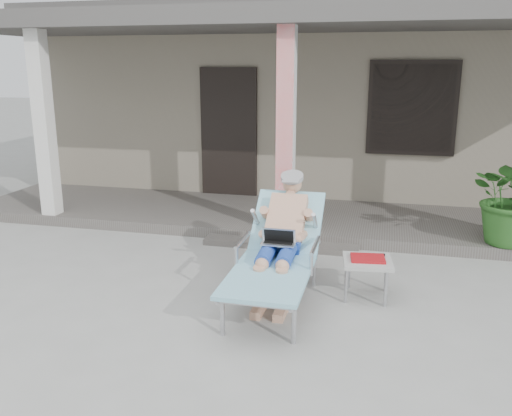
# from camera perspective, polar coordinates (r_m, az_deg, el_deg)

# --- Properties ---
(ground) EXTENTS (60.00, 60.00, 0.00)m
(ground) POSITION_cam_1_polar(r_m,az_deg,el_deg) (5.35, -1.37, -10.48)
(ground) COLOR #9E9E99
(ground) RESTS_ON ground
(house) EXTENTS (10.40, 5.40, 3.30)m
(house) POSITION_cam_1_polar(r_m,az_deg,el_deg) (11.25, 7.35, 11.56)
(house) COLOR gray
(house) RESTS_ON ground
(porch_deck) EXTENTS (10.00, 2.00, 0.15)m
(porch_deck) POSITION_cam_1_polar(r_m,az_deg,el_deg) (8.08, 4.14, -1.09)
(porch_deck) COLOR #605B56
(porch_deck) RESTS_ON ground
(porch_overhang) EXTENTS (10.00, 2.30, 2.85)m
(porch_overhang) POSITION_cam_1_polar(r_m,az_deg,el_deg) (7.73, 4.46, 18.52)
(porch_overhang) COLOR silver
(porch_overhang) RESTS_ON porch_deck
(porch_step) EXTENTS (2.00, 0.30, 0.07)m
(porch_step) POSITION_cam_1_polar(r_m,az_deg,el_deg) (7.01, 2.55, -3.89)
(porch_step) COLOR #605B56
(porch_step) RESTS_ON ground
(lounger) EXTENTS (0.73, 1.94, 1.26)m
(lounger) POSITION_cam_1_polar(r_m,az_deg,el_deg) (5.35, 2.52, -1.59)
(lounger) COLOR #B7B7BC
(lounger) RESTS_ON ground
(side_table) EXTENTS (0.53, 0.53, 0.43)m
(side_table) POSITION_cam_1_polar(r_m,az_deg,el_deg) (5.56, 11.66, -5.72)
(side_table) COLOR #AAAAA5
(side_table) RESTS_ON ground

